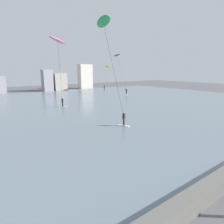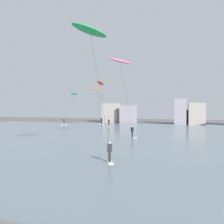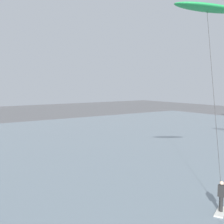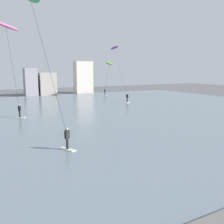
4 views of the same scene
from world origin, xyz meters
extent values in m
cube|color=slate|center=(0.00, 29.96, 0.05)|extent=(84.00, 52.00, 0.10)
cube|color=gray|center=(5.42, 56.87, 3.14)|extent=(2.75, 2.69, 6.27)
cube|color=gray|center=(6.67, 58.76, 1.79)|extent=(3.76, 2.21, 3.58)
cube|color=#A89E93|center=(9.17, 56.95, 2.63)|extent=(3.77, 3.14, 5.25)
cube|color=beige|center=(18.68, 57.99, 3.99)|extent=(4.46, 2.54, 7.98)
cube|color=silver|center=(20.02, 48.62, 0.13)|extent=(1.39, 1.18, 0.06)
cylinder|color=#191E33|center=(20.02, 48.62, 0.55)|extent=(0.20, 0.20, 0.78)
cube|color=#191E33|center=(20.02, 48.62, 1.24)|extent=(0.38, 0.40, 0.60)
sphere|color=tan|center=(20.02, 48.62, 1.65)|extent=(0.20, 0.20, 0.20)
cylinder|color=#333333|center=(20.15, 47.82, 4.13)|extent=(0.28, 1.62, 5.88)
ellipsoid|color=#7AD133|center=(20.27, 47.03, 7.21)|extent=(3.05, 2.84, 0.91)
cube|color=silver|center=(-0.24, 15.27, 0.13)|extent=(0.99, 1.45, 0.06)
cylinder|color=black|center=(-0.24, 15.27, 0.55)|extent=(0.20, 0.20, 0.78)
cube|color=black|center=(-0.24, 15.27, 1.24)|extent=(0.40, 0.34, 0.60)
sphere|color=beige|center=(-0.24, 15.27, 1.65)|extent=(0.20, 0.20, 0.20)
cylinder|color=#333333|center=(-1.23, 15.76, 5.95)|extent=(2.01, 1.01, 9.52)
ellipsoid|color=green|center=(-2.22, 16.25, 10.86)|extent=(2.78, 3.99, 0.69)
cube|color=silver|center=(17.91, 35.85, 0.13)|extent=(1.40, 1.16, 0.06)
cylinder|color=#191E33|center=(17.91, 35.85, 0.55)|extent=(0.20, 0.20, 0.78)
cube|color=#191E33|center=(17.91, 35.85, 1.24)|extent=(0.37, 0.40, 0.60)
sphere|color=tan|center=(17.91, 35.85, 1.65)|extent=(0.20, 0.20, 0.20)
cylinder|color=#333333|center=(17.12, 36.78, 5.37)|extent=(1.62, 1.89, 8.37)
ellipsoid|color=purple|center=(16.32, 37.71, 9.70)|extent=(0.86, 2.47, 0.78)
cube|color=silver|center=(-1.23, 30.07, 0.13)|extent=(1.39, 1.18, 0.06)
cylinder|color=black|center=(-1.23, 30.07, 0.55)|extent=(0.20, 0.20, 0.78)
cube|color=black|center=(-1.23, 30.07, 1.24)|extent=(0.38, 0.40, 0.60)
sphere|color=beige|center=(-1.23, 30.07, 1.65)|extent=(0.20, 0.20, 0.20)
cylinder|color=#333333|center=(-1.83, 28.90, 5.74)|extent=(1.23, 2.38, 9.10)
ellipsoid|color=pink|center=(-2.43, 27.72, 10.44)|extent=(3.44, 2.57, 1.21)
camera|label=1|loc=(-13.81, -0.74, 6.26)|focal=31.24mm
camera|label=2|loc=(4.94, -2.61, 4.56)|focal=38.18mm
camera|label=3|loc=(8.74, 2.06, 6.73)|focal=48.55mm
camera|label=4|loc=(-5.88, -1.68, 5.85)|focal=40.16mm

